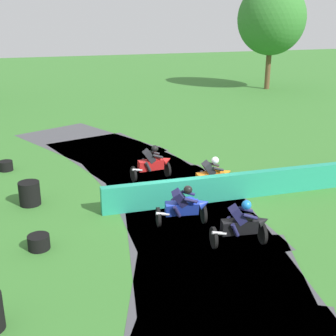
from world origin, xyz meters
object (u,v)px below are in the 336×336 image
object	(u,v)px
motorcycle_lead_black	(242,224)
motorcycle_trailing_orange	(212,176)
motorcycle_chase_blue	(184,206)
tire_stack_far	(6,166)
motorcycle_fourth_red	(153,163)
tire_stack_mid_a	(39,242)
tire_stack_mid_b	(30,193)

from	to	relation	value
motorcycle_lead_black	motorcycle_trailing_orange	bearing A→B (deg)	77.71
motorcycle_chase_blue	tire_stack_far	xyz separation A→B (m)	(-5.11, 7.11, -0.44)
motorcycle_lead_black	motorcycle_fourth_red	bearing A→B (deg)	97.14
tire_stack_mid_a	tire_stack_mid_b	world-z (taller)	tire_stack_mid_b
tire_stack_mid_a	motorcycle_fourth_red	bearing A→B (deg)	42.66
motorcycle_lead_black	motorcycle_trailing_orange	distance (m)	3.89
tire_stack_mid_a	tire_stack_far	bearing A→B (deg)	96.80
motorcycle_lead_black	motorcycle_chase_blue	world-z (taller)	motorcycle_lead_black
motorcycle_chase_blue	tire_stack_mid_b	xyz separation A→B (m)	(-4.33, 3.18, -0.24)
motorcycle_lead_black	tire_stack_far	size ratio (longest dim) A/B	3.05
motorcycle_trailing_orange	motorcycle_lead_black	bearing A→B (deg)	-102.29
motorcycle_trailing_orange	motorcycle_fourth_red	size ratio (longest dim) A/B	1.00
motorcycle_trailing_orange	tire_stack_mid_a	world-z (taller)	motorcycle_trailing_orange
motorcycle_lead_black	motorcycle_fourth_red	xyz separation A→B (m)	(-0.73, 5.85, -0.00)
tire_stack_mid_b	motorcycle_chase_blue	bearing A→B (deg)	-36.28
tire_stack_far	tire_stack_mid_a	bearing A→B (deg)	-83.20
motorcycle_chase_blue	tire_stack_mid_b	world-z (taller)	motorcycle_chase_blue
motorcycle_fourth_red	tire_stack_mid_b	xyz separation A→B (m)	(-4.63, -0.98, -0.26)
motorcycle_chase_blue	motorcycle_trailing_orange	size ratio (longest dim) A/B	1.01
motorcycle_chase_blue	tire_stack_far	distance (m)	8.77
motorcycle_trailing_orange	motorcycle_fourth_red	bearing A→B (deg)	127.29
motorcycle_fourth_red	motorcycle_chase_blue	bearing A→B (deg)	-94.08
motorcycle_chase_blue	motorcycle_trailing_orange	world-z (taller)	motorcycle_trailing_orange
motorcycle_lead_black	tire_stack_mid_b	distance (m)	7.24
motorcycle_lead_black	motorcycle_chase_blue	size ratio (longest dim) A/B	1.00
tire_stack_mid_b	tire_stack_mid_a	bearing A→B (deg)	-88.66
motorcycle_fourth_red	tire_stack_far	bearing A→B (deg)	151.34
motorcycle_lead_black	tire_stack_mid_b	bearing A→B (deg)	137.75
tire_stack_mid_a	motorcycle_trailing_orange	bearing A→B (deg)	19.34
motorcycle_chase_blue	motorcycle_fourth_red	xyz separation A→B (m)	(0.30, 4.16, 0.02)
tire_stack_mid_b	tire_stack_far	size ratio (longest dim) A/B	1.43
motorcycle_chase_blue	tire_stack_mid_a	world-z (taller)	motorcycle_chase_blue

